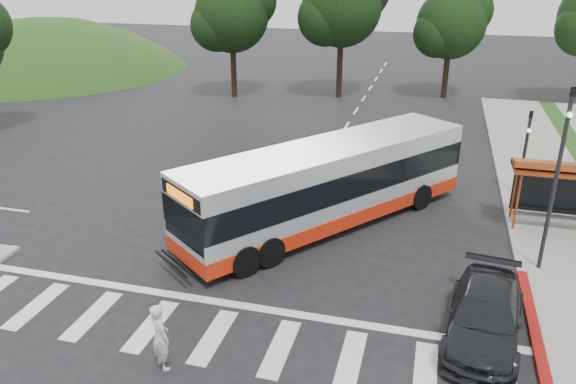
% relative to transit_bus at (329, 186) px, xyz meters
% --- Properties ---
extents(ground, '(140.00, 140.00, 0.00)m').
position_rel_transit_bus_xyz_m(ground, '(-1.70, -3.24, -1.69)').
color(ground, black).
rests_on(ground, ground).
extents(sidewalk_east, '(4.00, 40.00, 0.12)m').
position_rel_transit_bus_xyz_m(sidewalk_east, '(9.30, 4.76, -1.63)').
color(sidewalk_east, gray).
rests_on(sidewalk_east, ground).
extents(curb_east, '(0.30, 40.00, 0.15)m').
position_rel_transit_bus_xyz_m(curb_east, '(7.30, 4.76, -1.61)').
color(curb_east, '#9E9991').
rests_on(curb_east, ground).
extents(curb_east_red, '(0.32, 6.00, 0.15)m').
position_rel_transit_bus_xyz_m(curb_east_red, '(7.30, -5.24, -1.61)').
color(curb_east_red, maroon).
rests_on(curb_east_red, ground).
extents(hillside_nw, '(44.00, 44.00, 10.00)m').
position_rel_transit_bus_xyz_m(hillside_nw, '(-33.70, 26.76, -1.69)').
color(hillside_nw, '#224415').
rests_on(hillside_nw, ground).
extents(crosswalk_ladder, '(18.00, 2.60, 0.01)m').
position_rel_transit_bus_xyz_m(crosswalk_ladder, '(-1.70, -8.24, -1.68)').
color(crosswalk_ladder, silver).
rests_on(crosswalk_ladder, ground).
extents(bus_shelter, '(4.20, 1.60, 2.86)m').
position_rel_transit_bus_xyz_m(bus_shelter, '(9.10, 1.87, 0.66)').
color(bus_shelter, '#974019').
rests_on(bus_shelter, sidewalk_east).
extents(traffic_signal_ne_tall, '(0.18, 0.37, 6.50)m').
position_rel_transit_bus_xyz_m(traffic_signal_ne_tall, '(7.90, -1.74, 2.19)').
color(traffic_signal_ne_tall, black).
rests_on(traffic_signal_ne_tall, ground).
extents(traffic_signal_ne_short, '(0.18, 0.37, 4.00)m').
position_rel_transit_bus_xyz_m(traffic_signal_ne_short, '(7.90, 5.25, 0.79)').
color(traffic_signal_ne_short, black).
rests_on(traffic_signal_ne_short, ground).
extents(tree_north_a, '(6.60, 6.15, 10.17)m').
position_rel_transit_bus_xyz_m(tree_north_a, '(-3.62, 22.83, 5.24)').
color(tree_north_a, black).
rests_on(tree_north_a, ground).
extents(tree_north_b, '(5.72, 5.33, 8.43)m').
position_rel_transit_bus_xyz_m(tree_north_b, '(4.37, 24.82, 3.98)').
color(tree_north_b, black).
rests_on(tree_north_b, ground).
extents(tree_north_c, '(6.16, 5.74, 9.30)m').
position_rel_transit_bus_xyz_m(tree_north_c, '(-11.62, 20.83, 4.61)').
color(tree_north_c, black).
rests_on(tree_north_c, ground).
extents(transit_bus, '(10.13, 12.12, 3.37)m').
position_rel_transit_bus_xyz_m(transit_bus, '(0.00, 0.00, 0.00)').
color(transit_bus, silver).
rests_on(transit_bus, ground).
extents(pedestrian, '(0.85, 0.80, 1.95)m').
position_rel_transit_bus_xyz_m(pedestrian, '(-2.52, -9.79, -0.71)').
color(pedestrian, silver).
rests_on(pedestrian, ground).
extents(dark_sedan, '(2.63, 5.19, 1.44)m').
position_rel_transit_bus_xyz_m(dark_sedan, '(5.80, -6.21, -0.96)').
color(dark_sedan, black).
rests_on(dark_sedan, ground).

